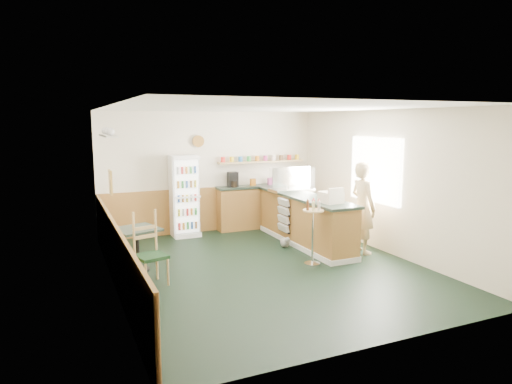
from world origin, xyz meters
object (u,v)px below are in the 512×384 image
drinks_fridge (184,196)px  condiment_stand (313,223)px  cafe_table (137,241)px  display_case (292,180)px  cash_register (331,197)px  cafe_chair (150,246)px  shopkeeper (363,208)px

drinks_fridge → condiment_stand: (1.51, -2.88, -0.15)m
condiment_stand → cafe_table: 3.00m
drinks_fridge → display_case: bearing=-28.0°
cash_register → cafe_table: bearing=166.4°
cash_register → cafe_chair: bearing=177.8°
cash_register → drinks_fridge: bearing=124.4°
drinks_fridge → display_case: 2.35m
cafe_table → cafe_chair: size_ratio=0.73×
shopkeeper → cafe_chair: bearing=90.5°
cash_register → display_case: bearing=86.2°
drinks_fridge → cafe_chair: drinks_fridge is taller
cash_register → condiment_stand: (-0.53, -0.28, -0.38)m
shopkeeper → condiment_stand: size_ratio=1.54×
cash_register → condiment_stand: cash_register is taller
display_case → condiment_stand: (-0.53, -1.80, -0.53)m
cash_register → cafe_chair: size_ratio=0.32×
drinks_fridge → cash_register: drinks_fridge is taller
cash_register → cafe_table: size_ratio=0.44×
display_case → shopkeeper: bearing=-65.7°
drinks_fridge → shopkeeper: bearing=-43.9°
shopkeeper → cafe_chair: 4.02m
display_case → condiment_stand: 1.95m
display_case → cafe_chair: size_ratio=0.79×
cafe_table → cafe_chair: bearing=-82.8°
display_case → cash_register: display_case is taller
shopkeeper → cafe_chair: size_ratio=1.54×
cash_register → cafe_chair: cash_register is taller
cash_register → shopkeeper: bearing=-6.8°
cash_register → condiment_stand: bearing=-156.0°
shopkeeper → condiment_stand: bearing=100.9°
condiment_stand → cafe_table: (-2.87, 0.87, -0.22)m
condiment_stand → cash_register: bearing=27.8°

